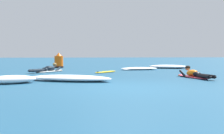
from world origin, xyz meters
name	(u,v)px	position (x,y,z in m)	size (l,w,h in m)	color
ground_plane	(97,69)	(0.00, 10.00, 0.00)	(120.00, 120.00, 0.00)	navy
surfer_near	(194,75)	(3.43, 2.82, 0.14)	(0.74, 2.59, 0.54)	#E54C66
surfer_far	(48,70)	(-2.94, 7.30, 0.14)	(1.84, 2.37, 0.53)	white
drifting_surfboard	(105,72)	(0.16, 6.58, 0.03)	(1.60, 1.77, 0.16)	yellow
whitewater_front	(139,69)	(2.51, 8.56, 0.08)	(2.42, 1.11, 0.17)	white
whitewater_mid_left	(70,78)	(-1.63, 2.16, 0.11)	(3.21, 2.01, 0.23)	white
whitewater_mid_right	(168,67)	(4.91, 9.97, 0.12)	(2.88, 2.12, 0.25)	white
whitewater_back	(11,80)	(-3.58, 1.61, 0.13)	(1.77, 1.14, 0.28)	white
channel_marker_buoy	(59,62)	(-2.63, 11.83, 0.44)	(0.65, 0.65, 1.09)	#EA5B0F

